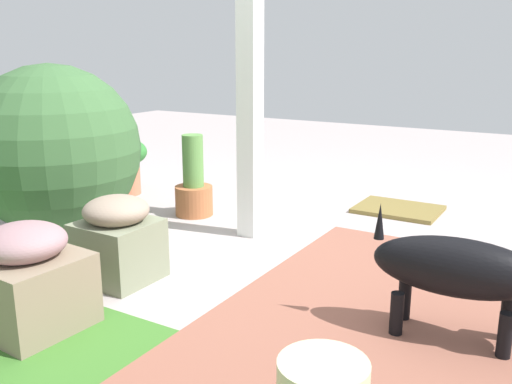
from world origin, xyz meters
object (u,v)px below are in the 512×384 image
object	(u,v)px
stone_planter_far	(28,279)
stone_planter_mid	(118,239)
round_shrub	(55,150)
dog	(472,268)
terracotta_pot_broad	(124,161)
porch_pillar	(250,47)
doormat	(398,209)
terracotta_pot_tall	(194,187)

from	to	relation	value
stone_planter_far	stone_planter_mid	bearing A→B (deg)	-86.54
stone_planter_far	round_shrub	size ratio (longest dim) A/B	0.44
round_shrub	dog	bearing A→B (deg)	176.48
round_shrub	terracotta_pot_broad	bearing A→B (deg)	-70.75
stone_planter_mid	stone_planter_far	bearing A→B (deg)	93.46
dog	stone_planter_mid	bearing A→B (deg)	7.96
porch_pillar	stone_planter_far	bearing A→B (deg)	83.64
terracotta_pot_broad	doormat	bearing A→B (deg)	-162.75
terracotta_pot_broad	terracotta_pot_tall	distance (m)	0.89
doormat	stone_planter_far	bearing A→B (deg)	72.08
porch_pillar	terracotta_pot_broad	distance (m)	1.76
porch_pillar	dog	world-z (taller)	porch_pillar
round_shrub	doormat	xyz separation A→B (m)	(-1.79, -1.62, -0.53)
doormat	round_shrub	bearing A→B (deg)	42.14
terracotta_pot_tall	porch_pillar	bearing A→B (deg)	163.17
porch_pillar	doormat	size ratio (longest dim) A/B	3.95
stone_planter_mid	stone_planter_far	size ratio (longest dim) A/B	0.94
doormat	porch_pillar	bearing A→B (deg)	57.42
stone_planter_far	doormat	xyz separation A→B (m)	(-0.84, -2.59, -0.20)
round_shrub	doormat	distance (m)	2.47
porch_pillar	terracotta_pot_tall	size ratio (longest dim) A/B	4.02
terracotta_pot_broad	doormat	world-z (taller)	terracotta_pot_broad
terracotta_pot_broad	terracotta_pot_tall	xyz separation A→B (m)	(-0.87, 0.20, -0.07)
terracotta_pot_tall	dog	world-z (taller)	terracotta_pot_tall
dog	doormat	world-z (taller)	dog
stone_planter_far	dog	distance (m)	1.84
porch_pillar	doormat	bearing A→B (deg)	-122.58
stone_planter_far	round_shrub	bearing A→B (deg)	-45.60
stone_planter_mid	stone_planter_far	xyz separation A→B (m)	(-0.03, 0.57, -0.00)
terracotta_pot_tall	dog	size ratio (longest dim) A/B	0.72
terracotta_pot_broad	stone_planter_mid	bearing A→B (deg)	132.71
round_shrub	terracotta_pot_tall	size ratio (longest dim) A/B	1.86
porch_pillar	doormat	xyz separation A→B (m)	(-0.66, -1.04, -1.17)
porch_pillar	doormat	distance (m)	1.70
stone_planter_far	terracotta_pot_broad	bearing A→B (deg)	-56.33
round_shrub	doormat	bearing A→B (deg)	-137.86
stone_planter_mid	terracotta_pot_broad	bearing A→B (deg)	-47.29
round_shrub	dog	distance (m)	2.62
stone_planter_mid	terracotta_pot_tall	xyz separation A→B (m)	(0.38, -1.15, -0.01)
round_shrub	dog	world-z (taller)	round_shrub
stone_planter_mid	stone_planter_far	distance (m)	0.57
terracotta_pot_tall	doormat	size ratio (longest dim) A/B	0.98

